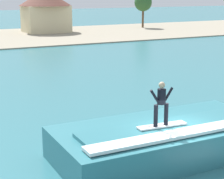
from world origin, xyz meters
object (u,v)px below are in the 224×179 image
(house_gabled_white, at_px, (45,8))
(car_far_shore, at_px, (53,27))
(wave_crest, at_px, (164,139))
(tree_tall_bare, at_px, (143,3))
(surfboard, at_px, (162,125))
(surfer, at_px, (161,102))

(house_gabled_white, bearing_deg, car_far_shore, -59.61)
(wave_crest, distance_m, tree_tall_bare, 56.53)
(surfboard, height_order, tree_tall_bare, tree_tall_bare)
(car_far_shore, xyz_separation_m, house_gabled_white, (-0.72, 1.22, 2.86))
(wave_crest, relative_size, surfer, 5.13)
(surfboard, xyz_separation_m, house_gabled_white, (11.20, 49.25, 2.37))
(car_far_shore, height_order, house_gabled_white, house_gabled_white)
(house_gabled_white, distance_m, tree_tall_bare, 17.61)
(surfer, height_order, house_gabled_white, house_gabled_white)
(wave_crest, height_order, house_gabled_white, house_gabled_white)
(surfer, bearing_deg, wave_crest, 44.67)
(wave_crest, height_order, surfer, surfer)
(surfboard, xyz_separation_m, surfer, (-0.11, -0.07, 0.98))
(wave_crest, height_order, tree_tall_bare, tree_tall_bare)
(surfer, xyz_separation_m, car_far_shore, (12.02, 48.11, -1.47))
(surfboard, distance_m, tree_tall_bare, 57.05)
(surfer, relative_size, tree_tall_bare, 0.28)
(wave_crest, xyz_separation_m, surfer, (-0.50, -0.50, 1.76))
(surfboard, height_order, car_far_shore, car_far_shore)
(car_far_shore, bearing_deg, tree_tall_bare, 3.81)
(house_gabled_white, height_order, tree_tall_bare, house_gabled_white)
(house_gabled_white, bearing_deg, wave_crest, -102.47)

